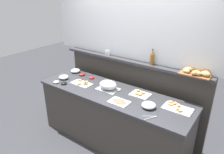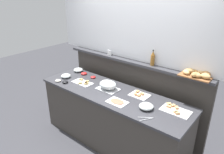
{
  "view_description": "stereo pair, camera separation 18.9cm",
  "coord_description": "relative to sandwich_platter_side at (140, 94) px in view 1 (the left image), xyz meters",
  "views": [
    {
      "loc": [
        1.65,
        -2.3,
        2.38
      ],
      "look_at": [
        -0.08,
        0.1,
        1.11
      ],
      "focal_mm": 33.84,
      "sensor_mm": 36.0,
      "label": 1
    },
    {
      "loc": [
        1.8,
        -2.18,
        2.38
      ],
      "look_at": [
        -0.08,
        0.1,
        1.11
      ],
      "focal_mm": 33.84,
      "sensor_mm": 36.0,
      "label": 2
    }
  ],
  "objects": [
    {
      "name": "bread_basket",
      "position": [
        0.68,
        0.31,
        0.41
      ],
      "size": [
        0.4,
        0.29,
        0.08
      ],
      "color": "brown",
      "rests_on": "back_ledge_unit"
    },
    {
      "name": "sandwich_platter_side",
      "position": [
        0.0,
        0.0,
        0.0
      ],
      "size": [
        0.28,
        0.22,
        0.04
      ],
      "color": "silver",
      "rests_on": "buffet_counter"
    },
    {
      "name": "pepper_shaker",
      "position": [
        -0.8,
        0.29,
        0.42
      ],
      "size": [
        0.03,
        0.03,
        0.09
      ],
      "color": "white",
      "rests_on": "back_ledge_unit"
    },
    {
      "name": "upper_wall_panel",
      "position": [
        -0.37,
        0.39,
        1.02
      ],
      "size": [
        3.2,
        0.08,
        1.3
      ],
      "primitive_type": "cube",
      "color": "white",
      "rests_on": "back_ledge_unit"
    },
    {
      "name": "condiment_bowl_teal",
      "position": [
        -0.97,
        0.04,
        0.01
      ],
      "size": [
        0.09,
        0.09,
        0.03
      ],
      "primitive_type": "ellipsoid",
      "color": "red",
      "rests_on": "buffet_counter"
    },
    {
      "name": "condiment_bowl_red",
      "position": [
        -1.21,
        0.04,
        0.01
      ],
      "size": [
        0.11,
        0.11,
        0.04
      ],
      "primitive_type": "ellipsoid",
      "color": "red",
      "rests_on": "buffet_counter"
    },
    {
      "name": "serving_tongs",
      "position": [
        0.39,
        -0.45,
        -0.0
      ],
      "size": [
        0.16,
        0.16,
        0.01
      ],
      "color": "#B7BABF",
      "rests_on": "buffet_counter"
    },
    {
      "name": "ground_plane",
      "position": [
        -0.37,
        0.42,
        -0.93
      ],
      "size": [
        12.0,
        12.0,
        0.0
      ],
      "primitive_type": "plane",
      "color": "#38383D"
    },
    {
      "name": "cold_cuts_platter",
      "position": [
        -0.12,
        -0.37,
        -0.0
      ],
      "size": [
        0.28,
        0.2,
        0.02
      ],
      "color": "white",
      "rests_on": "buffet_counter"
    },
    {
      "name": "salt_shaker",
      "position": [
        -0.84,
        0.29,
        0.42
      ],
      "size": [
        0.03,
        0.03,
        0.09
      ],
      "color": "white",
      "rests_on": "back_ledge_unit"
    },
    {
      "name": "glass_bowl_medium",
      "position": [
        0.27,
        -0.26,
        0.02
      ],
      "size": [
        0.19,
        0.19,
        0.08
      ],
      "color": "silver",
      "rests_on": "buffet_counter"
    },
    {
      "name": "back_ledge_unit",
      "position": [
        -0.37,
        0.37,
        -0.24
      ],
      "size": [
        2.6,
        0.22,
        1.3
      ],
      "color": "#3D3833",
      "rests_on": "ground_plane"
    },
    {
      "name": "buffet_counter",
      "position": [
        -0.37,
        -0.18,
        -0.47
      ],
      "size": [
        2.45,
        0.75,
        0.92
      ],
      "color": "#3D3833",
      "rests_on": "ground_plane"
    },
    {
      "name": "vinegar_bottle_amber",
      "position": [
        0.01,
        0.31,
        0.48
      ],
      "size": [
        0.06,
        0.06,
        0.24
      ],
      "color": "#8E5B23",
      "rests_on": "back_ledge_unit"
    },
    {
      "name": "glass_bowl_small",
      "position": [
        -1.4,
        0.08,
        0.02
      ],
      "size": [
        0.17,
        0.17,
        0.07
      ],
      "color": "silver",
      "rests_on": "buffet_counter"
    },
    {
      "name": "sandwich_platter_rear",
      "position": [
        0.58,
        -0.06,
        0.0
      ],
      "size": [
        0.37,
        0.22,
        0.04
      ],
      "color": "white",
      "rests_on": "buffet_counter"
    },
    {
      "name": "sandwich_platter_front",
      "position": [
        -0.95,
        -0.23,
        0.0
      ],
      "size": [
        0.35,
        0.19,
        0.04
      ],
      "color": "silver",
      "rests_on": "buffet_counter"
    },
    {
      "name": "serving_cloche",
      "position": [
        -0.48,
        -0.14,
        0.06
      ],
      "size": [
        0.34,
        0.24,
        0.17
      ],
      "color": "#B7BABF",
      "rests_on": "buffet_counter"
    },
    {
      "name": "condiment_bowl_dark",
      "position": [
        -1.33,
        -0.45,
        0.01
      ],
      "size": [
        0.1,
        0.1,
        0.03
      ],
      "primitive_type": "ellipsoid",
      "color": "silver",
      "rests_on": "buffet_counter"
    },
    {
      "name": "condiment_bowl_cream",
      "position": [
        -1.19,
        -0.41,
        0.01
      ],
      "size": [
        0.1,
        0.1,
        0.03
      ],
      "primitive_type": "ellipsoid",
      "color": "black",
      "rests_on": "buffet_counter"
    },
    {
      "name": "glass_bowl_large",
      "position": [
        -1.35,
        -0.26,
        0.02
      ],
      "size": [
        0.17,
        0.17,
        0.07
      ],
      "color": "silver",
      "rests_on": "buffet_counter"
    }
  ]
}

